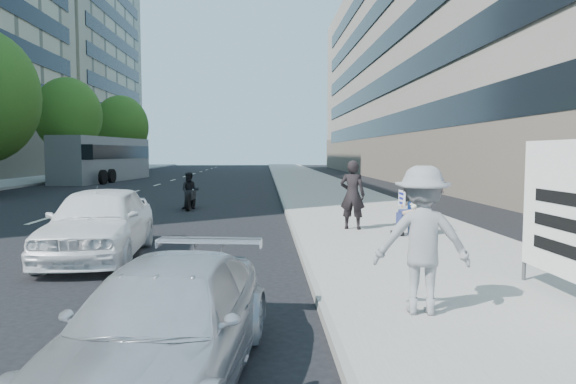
{
  "coord_description": "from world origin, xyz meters",
  "views": [
    {
      "loc": [
        0.67,
        -8.67,
        2.18
      ],
      "look_at": [
        1.24,
        3.48,
        1.24
      ],
      "focal_mm": 32.0,
      "sensor_mm": 36.0,
      "label": 1
    }
  ],
  "objects": [
    {
      "name": "near_sidewalk",
      "position": [
        4.0,
        20.0,
        0.07
      ],
      "size": [
        5.0,
        120.0,
        0.15
      ],
      "primitive_type": "cube",
      "color": "gray",
      "rests_on": "ground"
    },
    {
      "name": "ground",
      "position": [
        0.0,
        0.0,
        0.0
      ],
      "size": [
        160.0,
        160.0,
        0.0
      ],
      "primitive_type": "plane",
      "color": "black",
      "rests_on": "ground"
    },
    {
      "name": "tree_far_d",
      "position": [
        -13.7,
        30.0,
        4.89
      ],
      "size": [
        4.8,
        4.8,
        7.65
      ],
      "color": "#382616",
      "rests_on": "ground"
    },
    {
      "name": "far_bldg_north",
      "position": [
        -30.0,
        62.0,
        14.0
      ],
      "size": [
        22.0,
        28.0,
        28.0
      ],
      "primitive_type": "cube",
      "color": "#C0B690",
      "rests_on": "ground"
    },
    {
      "name": "jogger",
      "position": [
        2.66,
        -2.38,
        1.08
      ],
      "size": [
        1.3,
        0.88,
        1.86
      ],
      "primitive_type": "imported",
      "rotation": [
        0.0,
        0.0,
        2.97
      ],
      "color": "gray",
      "rests_on": "near_sidewalk"
    },
    {
      "name": "tree_far_e",
      "position": [
        -13.7,
        44.0,
        4.78
      ],
      "size": [
        5.4,
        5.4,
        7.89
      ],
      "color": "#382616",
      "rests_on": "ground"
    },
    {
      "name": "white_sedan_near",
      "position": [
        -2.73,
        2.0,
        0.75
      ],
      "size": [
        2.05,
        4.48,
        1.49
      ],
      "primitive_type": "imported",
      "rotation": [
        0.0,
        0.0,
        0.07
      ],
      "color": "white",
      "rests_on": "ground"
    },
    {
      "name": "motorcycle",
      "position": [
        -2.17,
        11.08,
        0.64
      ],
      "size": [
        0.7,
        2.04,
        1.42
      ],
      "rotation": [
        0.0,
        0.0,
        -0.01
      ],
      "color": "black",
      "rests_on": "ground"
    },
    {
      "name": "parked_sedan",
      "position": [
        -0.26,
        -3.97,
        0.57
      ],
      "size": [
        2.07,
        4.07,
        1.13
      ],
      "primitive_type": "imported",
      "rotation": [
        0.0,
        0.0,
        -0.13
      ],
      "color": "#BABDC2",
      "rests_on": "ground"
    },
    {
      "name": "seated_protester",
      "position": [
        4.32,
        3.65,
        0.87
      ],
      "size": [
        0.83,
        1.12,
        1.31
      ],
      "color": "navy",
      "rests_on": "near_sidewalk"
    },
    {
      "name": "bus",
      "position": [
        -11.48,
        31.06,
        1.64
      ],
      "size": [
        4.18,
        12.33,
        3.3
      ],
      "rotation": [
        0.0,
        0.0,
        -0.14
      ],
      "color": "slate",
      "rests_on": "ground"
    },
    {
      "name": "near_building",
      "position": [
        17.0,
        32.0,
        10.0
      ],
      "size": [
        14.0,
        70.0,
        20.0
      ],
      "primitive_type": "cube",
      "color": "gray",
      "rests_on": "ground"
    },
    {
      "name": "pedestrian_woman",
      "position": [
        3.0,
        4.7,
        1.06
      ],
      "size": [
        0.78,
        0.65,
        1.82
      ],
      "primitive_type": "imported",
      "rotation": [
        0.0,
        0.0,
        2.77
      ],
      "color": "black",
      "rests_on": "near_sidewalk"
    }
  ]
}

